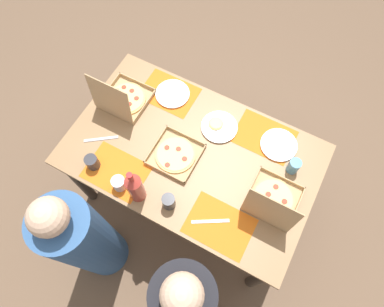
% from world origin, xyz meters
% --- Properties ---
extents(ground_plane, '(6.00, 6.00, 0.00)m').
position_xyz_m(ground_plane, '(0.00, 0.00, 0.00)').
color(ground_plane, brown).
extents(dining_table, '(1.51, 0.93, 0.77)m').
position_xyz_m(dining_table, '(0.00, 0.00, 0.66)').
color(dining_table, '#3F3328').
rests_on(dining_table, ground_plane).
extents(placemat_near_left, '(0.36, 0.26, 0.00)m').
position_xyz_m(placemat_near_left, '(-0.34, -0.31, 0.77)').
color(placemat_near_left, orange).
rests_on(placemat_near_left, dining_table).
extents(placemat_near_right, '(0.36, 0.26, 0.00)m').
position_xyz_m(placemat_near_right, '(0.34, -0.31, 0.77)').
color(placemat_near_right, orange).
rests_on(placemat_near_right, dining_table).
extents(placemat_far_left, '(0.36, 0.26, 0.00)m').
position_xyz_m(placemat_far_left, '(-0.34, 0.31, 0.77)').
color(placemat_far_left, orange).
rests_on(placemat_far_left, dining_table).
extents(placemat_far_right, '(0.36, 0.26, 0.00)m').
position_xyz_m(placemat_far_right, '(0.34, 0.31, 0.77)').
color(placemat_far_right, orange).
rests_on(placemat_far_right, dining_table).
extents(pizza_box_corner_left, '(0.28, 0.29, 0.32)m').
position_xyz_m(pizza_box_corner_left, '(0.55, -0.11, 0.82)').
color(pizza_box_corner_left, tan).
rests_on(pizza_box_corner_left, dining_table).
extents(pizza_box_corner_right, '(0.28, 0.28, 0.31)m').
position_xyz_m(pizza_box_corner_right, '(-0.54, 0.06, 0.82)').
color(pizza_box_corner_right, tan).
rests_on(pizza_box_corner_right, dining_table).
extents(pizza_box_edge_far, '(0.28, 0.28, 0.04)m').
position_xyz_m(pizza_box_edge_far, '(0.08, 0.06, 0.79)').
color(pizza_box_edge_far, tan).
rests_on(pizza_box_edge_far, dining_table).
extents(plate_far_left, '(0.23, 0.23, 0.03)m').
position_xyz_m(plate_far_left, '(-0.06, -0.24, 0.78)').
color(plate_far_left, white).
rests_on(plate_far_left, dining_table).
extents(plate_far_right, '(0.22, 0.22, 0.02)m').
position_xyz_m(plate_far_right, '(-0.44, -0.30, 0.78)').
color(plate_far_right, white).
rests_on(plate_far_right, dining_table).
extents(plate_near_right, '(0.22, 0.22, 0.02)m').
position_xyz_m(plate_near_right, '(0.31, -0.31, 0.78)').
color(plate_near_right, white).
rests_on(plate_near_right, dining_table).
extents(soda_bottle, '(0.09, 0.09, 0.32)m').
position_xyz_m(soda_bottle, '(0.15, 0.37, 0.91)').
color(soda_bottle, '#B2382D').
rests_on(soda_bottle, dining_table).
extents(cup_clear_right, '(0.07, 0.07, 0.10)m').
position_xyz_m(cup_clear_right, '(-0.03, 0.34, 0.83)').
color(cup_clear_right, '#333338').
rests_on(cup_clear_right, dining_table).
extents(cup_dark, '(0.08, 0.08, 0.09)m').
position_xyz_m(cup_dark, '(0.48, 0.34, 0.82)').
color(cup_dark, '#333338').
rests_on(cup_dark, dining_table).
extents(cup_clear_left, '(0.07, 0.07, 0.10)m').
position_xyz_m(cup_clear_left, '(-0.57, -0.19, 0.83)').
color(cup_clear_left, teal).
rests_on(cup_clear_left, dining_table).
extents(cup_spare, '(0.08, 0.08, 0.09)m').
position_xyz_m(cup_spare, '(0.27, 0.38, 0.82)').
color(cup_spare, silver).
rests_on(cup_spare, dining_table).
extents(knife_by_near_left, '(0.18, 0.14, 0.00)m').
position_xyz_m(knife_by_near_left, '(0.54, 0.18, 0.78)').
color(knife_by_near_left, '#B7B7BC').
rests_on(knife_by_near_left, dining_table).
extents(knife_by_near_right, '(0.19, 0.12, 0.00)m').
position_xyz_m(knife_by_near_right, '(-0.28, 0.32, 0.78)').
color(knife_by_near_right, '#B7B7BC').
rests_on(knife_by_near_right, dining_table).
extents(diner_left_seat, '(0.32, 0.32, 1.21)m').
position_xyz_m(diner_left_seat, '(-0.34, 0.72, 0.55)').
color(diner_left_seat, black).
rests_on(diner_left_seat, ground_plane).
extents(diner_right_seat, '(0.32, 0.32, 1.25)m').
position_xyz_m(diner_right_seat, '(0.34, 0.72, 0.56)').
color(diner_right_seat, '#33598C').
rests_on(diner_right_seat, ground_plane).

